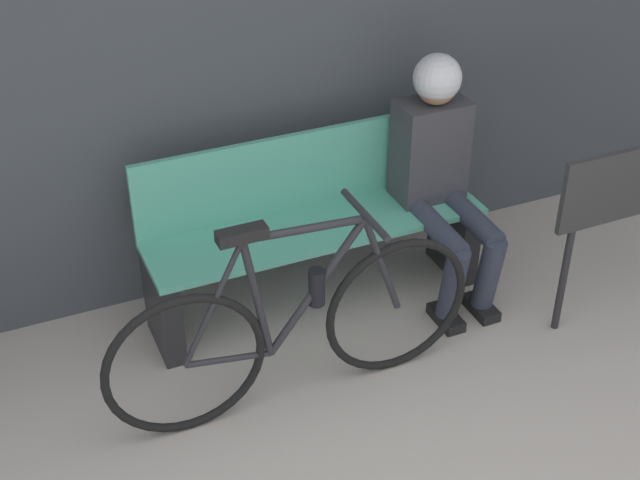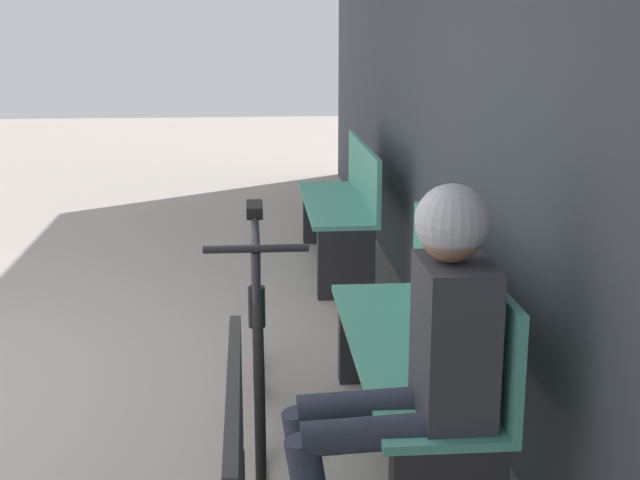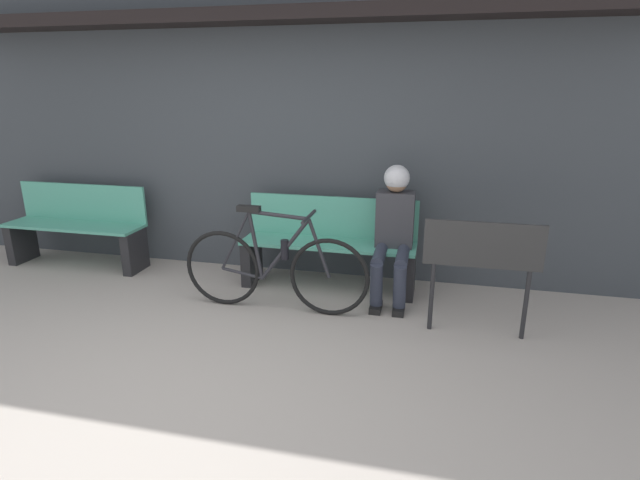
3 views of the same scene
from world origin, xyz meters
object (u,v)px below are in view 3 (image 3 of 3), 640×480
bicycle (275,268)px  person_seated (394,224)px  park_bench_near (329,246)px  signboard (482,253)px  park_bench_far (77,229)px

bicycle → person_seated: person_seated is taller
park_bench_near → signboard: size_ratio=1.80×
person_seated → park_bench_near: bearing=168.9°
park_bench_near → signboard: 1.54m
park_bench_near → bicycle: size_ratio=1.00×
park_bench_near → signboard: signboard is taller
bicycle → park_bench_far: 2.53m
park_bench_far → person_seated: bearing=-2.0°
bicycle → park_bench_far: (-2.46, 0.62, 0.02)m
park_bench_near → person_seated: person_seated is taller
person_seated → park_bench_far: (-3.43, 0.12, -0.30)m
person_seated → signboard: 0.92m
bicycle → signboard: bicycle is taller
bicycle → signboard: (1.69, -0.07, 0.30)m
signboard → bicycle: bearing=177.7°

